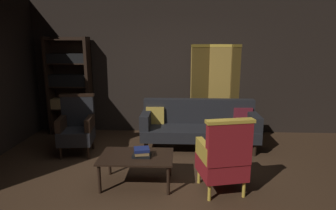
{
  "coord_description": "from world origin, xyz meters",
  "views": [
    {
      "loc": [
        0.2,
        -3.66,
        1.94
      ],
      "look_at": [
        0.0,
        0.8,
        0.95
      ],
      "focal_mm": 30.31,
      "sensor_mm": 36.0,
      "label": 1
    }
  ],
  "objects_px": {
    "book_black_cloth": "(142,155)",
    "armchair_wing_left": "(77,126)",
    "bookshelf": "(70,84)",
    "armchair_gilt_accent": "(223,157)",
    "folding_screen": "(229,88)",
    "coffee_table": "(137,159)",
    "velvet_couch": "(199,124)",
    "book_navy_cloth": "(142,150)",
    "book_tan_leather": "(142,152)"
  },
  "relations": [
    {
      "from": "bookshelf",
      "to": "book_black_cloth",
      "type": "xyz_separation_m",
      "value": [
        1.83,
        -2.26,
        -0.63
      ]
    },
    {
      "from": "folding_screen",
      "to": "bookshelf",
      "type": "distance_m",
      "value": 3.39
    },
    {
      "from": "folding_screen",
      "to": "book_black_cloth",
      "type": "height_order",
      "value": "folding_screen"
    },
    {
      "from": "folding_screen",
      "to": "book_navy_cloth",
      "type": "bearing_deg",
      "value": -122.43
    },
    {
      "from": "bookshelf",
      "to": "velvet_couch",
      "type": "height_order",
      "value": "bookshelf"
    },
    {
      "from": "book_navy_cloth",
      "to": "book_tan_leather",
      "type": "bearing_deg",
      "value": 0.0
    },
    {
      "from": "armchair_gilt_accent",
      "to": "armchair_wing_left",
      "type": "height_order",
      "value": "same"
    },
    {
      "from": "armchair_wing_left",
      "to": "book_black_cloth",
      "type": "relative_size",
      "value": 4.24
    },
    {
      "from": "folding_screen",
      "to": "velvet_couch",
      "type": "relative_size",
      "value": 0.9
    },
    {
      "from": "coffee_table",
      "to": "folding_screen",
      "type": "bearing_deg",
      "value": 55.96
    },
    {
      "from": "velvet_couch",
      "to": "coffee_table",
      "type": "distance_m",
      "value": 1.77
    },
    {
      "from": "folding_screen",
      "to": "book_black_cloth",
      "type": "xyz_separation_m",
      "value": [
        -1.55,
        -2.45,
        -0.55
      ]
    },
    {
      "from": "coffee_table",
      "to": "book_tan_leather",
      "type": "relative_size",
      "value": 5.3
    },
    {
      "from": "velvet_couch",
      "to": "book_navy_cloth",
      "type": "relative_size",
      "value": 10.42
    },
    {
      "from": "bookshelf",
      "to": "armchair_gilt_accent",
      "type": "xyz_separation_m",
      "value": [
        2.91,
        -2.41,
        -0.58
      ]
    },
    {
      "from": "folding_screen",
      "to": "coffee_table",
      "type": "xyz_separation_m",
      "value": [
        -1.63,
        -2.42,
        -0.61
      ]
    },
    {
      "from": "armchair_gilt_accent",
      "to": "armchair_wing_left",
      "type": "distance_m",
      "value": 2.7
    },
    {
      "from": "book_tan_leather",
      "to": "book_black_cloth",
      "type": "bearing_deg",
      "value": 0.0
    },
    {
      "from": "book_black_cloth",
      "to": "bookshelf",
      "type": "bearing_deg",
      "value": 128.97
    },
    {
      "from": "folding_screen",
      "to": "book_tan_leather",
      "type": "height_order",
      "value": "folding_screen"
    },
    {
      "from": "armchair_wing_left",
      "to": "folding_screen",
      "type": "bearing_deg",
      "value": 24.83
    },
    {
      "from": "book_black_cloth",
      "to": "book_tan_leather",
      "type": "xyz_separation_m",
      "value": [
        0.0,
        0.0,
        0.04
      ]
    },
    {
      "from": "coffee_table",
      "to": "book_black_cloth",
      "type": "distance_m",
      "value": 0.11
    },
    {
      "from": "coffee_table",
      "to": "velvet_couch",
      "type": "bearing_deg",
      "value": 57.61
    },
    {
      "from": "book_tan_leather",
      "to": "armchair_gilt_accent",
      "type": "bearing_deg",
      "value": -7.6
    },
    {
      "from": "velvet_couch",
      "to": "book_black_cloth",
      "type": "xyz_separation_m",
      "value": [
        -0.87,
        -1.52,
        -0.01
      ]
    },
    {
      "from": "armchair_gilt_accent",
      "to": "book_tan_leather",
      "type": "distance_m",
      "value": 1.09
    },
    {
      "from": "folding_screen",
      "to": "coffee_table",
      "type": "bearing_deg",
      "value": -124.04
    },
    {
      "from": "armchair_wing_left",
      "to": "book_tan_leather",
      "type": "height_order",
      "value": "armchair_wing_left"
    },
    {
      "from": "folding_screen",
      "to": "book_tan_leather",
      "type": "bearing_deg",
      "value": -122.43
    },
    {
      "from": "velvet_couch",
      "to": "book_navy_cloth",
      "type": "xyz_separation_m",
      "value": [
        -0.87,
        -1.52,
        0.07
      ]
    },
    {
      "from": "bookshelf",
      "to": "velvet_couch",
      "type": "xyz_separation_m",
      "value": [
        2.7,
        -0.74,
        -0.62
      ]
    },
    {
      "from": "bookshelf",
      "to": "armchair_wing_left",
      "type": "bearing_deg",
      "value": -65.11
    },
    {
      "from": "coffee_table",
      "to": "armchair_wing_left",
      "type": "distance_m",
      "value": 1.65
    },
    {
      "from": "bookshelf",
      "to": "armchair_wing_left",
      "type": "relative_size",
      "value": 1.97
    },
    {
      "from": "folding_screen",
      "to": "armchair_gilt_accent",
      "type": "height_order",
      "value": "folding_screen"
    },
    {
      "from": "velvet_couch",
      "to": "armchair_gilt_accent",
      "type": "bearing_deg",
      "value": -82.78
    },
    {
      "from": "bookshelf",
      "to": "velvet_couch",
      "type": "relative_size",
      "value": 0.97
    },
    {
      "from": "armchair_wing_left",
      "to": "book_black_cloth",
      "type": "bearing_deg",
      "value": -40.79
    },
    {
      "from": "armchair_gilt_accent",
      "to": "bookshelf",
      "type": "bearing_deg",
      "value": 140.41
    },
    {
      "from": "coffee_table",
      "to": "book_navy_cloth",
      "type": "distance_m",
      "value": 0.17
    },
    {
      "from": "book_tan_leather",
      "to": "book_navy_cloth",
      "type": "height_order",
      "value": "book_navy_cloth"
    },
    {
      "from": "velvet_couch",
      "to": "book_tan_leather",
      "type": "xyz_separation_m",
      "value": [
        -0.87,
        -1.52,
        0.03
      ]
    },
    {
      "from": "velvet_couch",
      "to": "book_black_cloth",
      "type": "height_order",
      "value": "velvet_couch"
    },
    {
      "from": "book_black_cloth",
      "to": "armchair_wing_left",
      "type": "bearing_deg",
      "value": 139.21
    },
    {
      "from": "coffee_table",
      "to": "armchair_wing_left",
      "type": "xyz_separation_m",
      "value": [
        -1.22,
        1.09,
        0.12
      ]
    },
    {
      "from": "armchair_gilt_accent",
      "to": "book_tan_leather",
      "type": "height_order",
      "value": "armchair_gilt_accent"
    },
    {
      "from": "armchair_gilt_accent",
      "to": "book_black_cloth",
      "type": "relative_size",
      "value": 4.24
    },
    {
      "from": "velvet_couch",
      "to": "book_black_cloth",
      "type": "distance_m",
      "value": 1.75
    },
    {
      "from": "armchair_wing_left",
      "to": "book_navy_cloth",
      "type": "relative_size",
      "value": 5.11
    }
  ]
}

